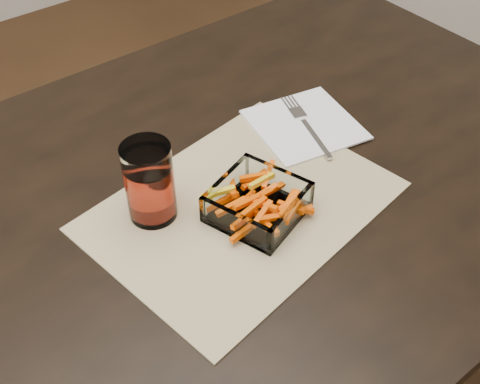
% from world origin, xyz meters
% --- Properties ---
extents(dining_table, '(1.60, 0.90, 0.75)m').
position_xyz_m(dining_table, '(0.00, 0.00, 0.66)').
color(dining_table, black).
rests_on(dining_table, ground).
extents(placemat, '(0.49, 0.39, 0.00)m').
position_xyz_m(placemat, '(0.09, -0.06, 0.75)').
color(placemat, tan).
rests_on(placemat, dining_table).
extents(glass_bowl, '(0.16, 0.16, 0.05)m').
position_xyz_m(glass_bowl, '(0.10, -0.08, 0.77)').
color(glass_bowl, white).
rests_on(glass_bowl, placemat).
extents(tumbler, '(0.07, 0.07, 0.13)m').
position_xyz_m(tumbler, '(-0.02, 0.01, 0.81)').
color(tumbler, white).
rests_on(tumbler, placemat).
extents(napkin, '(0.21, 0.21, 0.00)m').
position_xyz_m(napkin, '(0.31, 0.04, 0.76)').
color(napkin, white).
rests_on(napkin, placemat).
extents(fork, '(0.08, 0.19, 0.00)m').
position_xyz_m(fork, '(0.31, 0.03, 0.76)').
color(fork, silver).
rests_on(fork, napkin).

